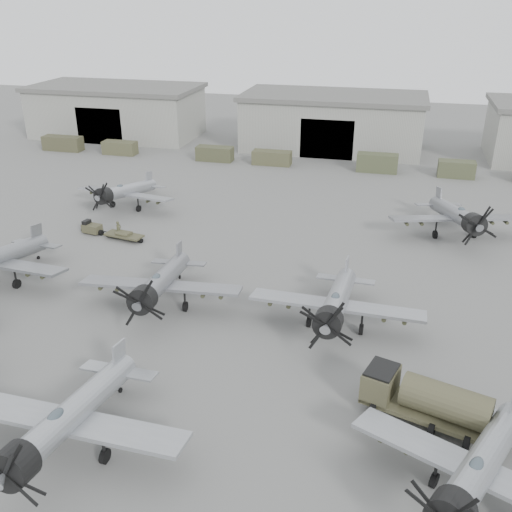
{
  "coord_description": "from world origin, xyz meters",
  "views": [
    {
      "loc": [
        10.38,
        -30.77,
        23.4
      ],
      "look_at": [
        -0.5,
        12.82,
        2.5
      ],
      "focal_mm": 40.0,
      "sensor_mm": 36.0,
      "label": 1
    }
  ],
  "objects_px": {
    "fuel_tanker": "(426,398)",
    "aircraft_mid_1": "(159,283)",
    "aircraft_mid_2": "(336,303)",
    "aircraft_far_0": "(123,192)",
    "aircraft_far_1": "(458,216)",
    "aircraft_near_1": "(65,421)",
    "ground_crew": "(119,229)",
    "aircraft_near_2": "(478,470)",
    "tug_trailer": "(104,231)"
  },
  "relations": [
    {
      "from": "aircraft_mid_1",
      "to": "tug_trailer",
      "type": "bearing_deg",
      "value": 127.08
    },
    {
      "from": "aircraft_near_2",
      "to": "tug_trailer",
      "type": "height_order",
      "value": "aircraft_near_2"
    },
    {
      "from": "aircraft_near_2",
      "to": "aircraft_far_1",
      "type": "bearing_deg",
      "value": 111.25
    },
    {
      "from": "aircraft_mid_1",
      "to": "aircraft_far_0",
      "type": "distance_m",
      "value": 24.57
    },
    {
      "from": "aircraft_mid_2",
      "to": "ground_crew",
      "type": "distance_m",
      "value": 27.25
    },
    {
      "from": "tug_trailer",
      "to": "ground_crew",
      "type": "xyz_separation_m",
      "value": [
        1.72,
        -0.0,
        0.35
      ]
    },
    {
      "from": "aircraft_near_1",
      "to": "ground_crew",
      "type": "height_order",
      "value": "aircraft_near_1"
    },
    {
      "from": "aircraft_far_0",
      "to": "tug_trailer",
      "type": "bearing_deg",
      "value": -70.65
    },
    {
      "from": "aircraft_near_2",
      "to": "aircraft_mid_1",
      "type": "distance_m",
      "value": 26.78
    },
    {
      "from": "aircraft_near_1",
      "to": "aircraft_mid_1",
      "type": "height_order",
      "value": "aircraft_near_1"
    },
    {
      "from": "aircraft_mid_2",
      "to": "ground_crew",
      "type": "relative_size",
      "value": 7.43
    },
    {
      "from": "aircraft_near_2",
      "to": "aircraft_far_1",
      "type": "relative_size",
      "value": 0.94
    },
    {
      "from": "aircraft_near_1",
      "to": "aircraft_far_0",
      "type": "relative_size",
      "value": 1.1
    },
    {
      "from": "aircraft_near_2",
      "to": "aircraft_far_0",
      "type": "relative_size",
      "value": 1.05
    },
    {
      "from": "aircraft_near_1",
      "to": "tug_trailer",
      "type": "bearing_deg",
      "value": 115.99
    },
    {
      "from": "aircraft_near_2",
      "to": "ground_crew",
      "type": "distance_m",
      "value": 42.59
    },
    {
      "from": "aircraft_far_0",
      "to": "aircraft_far_1",
      "type": "distance_m",
      "value": 37.24
    },
    {
      "from": "aircraft_mid_1",
      "to": "ground_crew",
      "type": "height_order",
      "value": "aircraft_mid_1"
    },
    {
      "from": "fuel_tanker",
      "to": "ground_crew",
      "type": "distance_m",
      "value": 37.24
    },
    {
      "from": "tug_trailer",
      "to": "ground_crew",
      "type": "relative_size",
      "value": 4.07
    },
    {
      "from": "aircraft_far_0",
      "to": "tug_trailer",
      "type": "xyz_separation_m",
      "value": [
        1.41,
        -7.82,
        -1.67
      ]
    },
    {
      "from": "fuel_tanker",
      "to": "aircraft_near_1",
      "type": "bearing_deg",
      "value": -140.91
    },
    {
      "from": "aircraft_mid_1",
      "to": "aircraft_far_0",
      "type": "relative_size",
      "value": 1.07
    },
    {
      "from": "aircraft_far_1",
      "to": "aircraft_mid_2",
      "type": "bearing_deg",
      "value": -131.76
    },
    {
      "from": "aircraft_mid_1",
      "to": "aircraft_mid_2",
      "type": "height_order",
      "value": "aircraft_mid_2"
    },
    {
      "from": "fuel_tanker",
      "to": "aircraft_far_1",
      "type": "bearing_deg",
      "value": 100.09
    },
    {
      "from": "aircraft_far_1",
      "to": "tug_trailer",
      "type": "bearing_deg",
      "value": 176.81
    },
    {
      "from": "aircraft_far_0",
      "to": "fuel_tanker",
      "type": "distance_m",
      "value": 44.53
    },
    {
      "from": "aircraft_near_2",
      "to": "aircraft_far_1",
      "type": "xyz_separation_m",
      "value": [
        1.45,
        35.56,
        0.1
      ]
    },
    {
      "from": "fuel_tanker",
      "to": "ground_crew",
      "type": "xyz_separation_m",
      "value": [
        -30.45,
        21.42,
        -0.81
      ]
    },
    {
      "from": "ground_crew",
      "to": "aircraft_near_1",
      "type": "bearing_deg",
      "value": -137.03
    },
    {
      "from": "aircraft_near_2",
      "to": "ground_crew",
      "type": "relative_size",
      "value": 7.24
    },
    {
      "from": "fuel_tanker",
      "to": "aircraft_mid_1",
      "type": "bearing_deg",
      "value": 174.4
    },
    {
      "from": "aircraft_mid_2",
      "to": "aircraft_far_0",
      "type": "height_order",
      "value": "aircraft_mid_2"
    },
    {
      "from": "aircraft_near_1",
      "to": "aircraft_near_2",
      "type": "distance_m",
      "value": 21.27
    },
    {
      "from": "aircraft_near_2",
      "to": "tug_trailer",
      "type": "distance_m",
      "value": 43.94
    },
    {
      "from": "aircraft_near_2",
      "to": "aircraft_far_1",
      "type": "height_order",
      "value": "aircraft_far_1"
    },
    {
      "from": "aircraft_near_1",
      "to": "tug_trailer",
      "type": "xyz_separation_m",
      "value": [
        -13.18,
        29.09,
        -1.93
      ]
    },
    {
      "from": "aircraft_mid_2",
      "to": "tug_trailer",
      "type": "xyz_separation_m",
      "value": [
        -25.79,
        12.69,
        -1.87
      ]
    },
    {
      "from": "fuel_tanker",
      "to": "ground_crew",
      "type": "bearing_deg",
      "value": 161.98
    },
    {
      "from": "aircraft_mid_2",
      "to": "fuel_tanker",
      "type": "relative_size",
      "value": 1.64
    },
    {
      "from": "aircraft_near_1",
      "to": "aircraft_mid_1",
      "type": "distance_m",
      "value": 16.25
    },
    {
      "from": "aircraft_mid_1",
      "to": "fuel_tanker",
      "type": "height_order",
      "value": "aircraft_mid_1"
    },
    {
      "from": "aircraft_near_1",
      "to": "aircraft_mid_2",
      "type": "bearing_deg",
      "value": 54.06
    },
    {
      "from": "aircraft_near_2",
      "to": "aircraft_far_1",
      "type": "distance_m",
      "value": 35.59
    },
    {
      "from": "aircraft_near_1",
      "to": "aircraft_far_0",
      "type": "distance_m",
      "value": 39.69
    },
    {
      "from": "aircraft_near_1",
      "to": "ground_crew",
      "type": "bearing_deg",
      "value": 113.12
    },
    {
      "from": "aircraft_near_2",
      "to": "tug_trailer",
      "type": "bearing_deg",
      "value": 165.11
    },
    {
      "from": "aircraft_near_2",
      "to": "fuel_tanker",
      "type": "distance_m",
      "value": 6.32
    },
    {
      "from": "aircraft_near_2",
      "to": "tug_trailer",
      "type": "xyz_separation_m",
      "value": [
        -34.37,
        27.31,
        -1.85
      ]
    }
  ]
}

